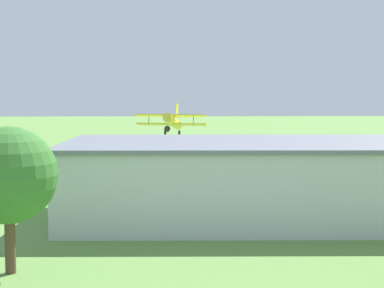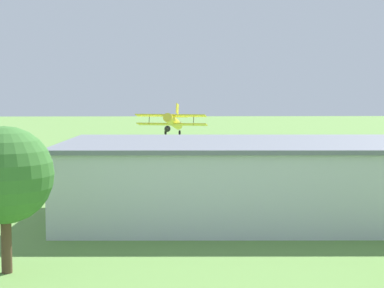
# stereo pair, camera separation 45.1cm
# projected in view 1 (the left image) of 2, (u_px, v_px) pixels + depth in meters

# --- Properties ---
(ground_plane) EXTENTS (400.00, 400.00, 0.00)m
(ground_plane) POSITION_uv_depth(u_px,v_px,m) (199.00, 172.00, 80.73)
(ground_plane) COLOR #608C42
(hangar) EXTENTS (29.88, 17.43, 6.40)m
(hangar) POSITION_uv_depth(u_px,v_px,m) (243.00, 179.00, 50.77)
(hangar) COLOR silver
(hangar) RESTS_ON ground_plane
(biplane) EXTENTS (9.44, 6.70, 4.13)m
(biplane) POSITION_uv_depth(u_px,v_px,m) (172.00, 121.00, 79.65)
(biplane) COLOR yellow
(car_silver) EXTENTS (2.09, 4.72, 1.54)m
(car_silver) POSITION_uv_depth(u_px,v_px,m) (347.00, 182.00, 66.35)
(car_silver) COLOR #B7B7BC
(car_silver) RESTS_ON ground_plane
(car_yellow) EXTENTS (2.15, 4.20, 1.61)m
(car_yellow) POSITION_uv_depth(u_px,v_px,m) (138.00, 182.00, 66.03)
(car_yellow) COLOR gold
(car_yellow) RESTS_ON ground_plane
(car_white) EXTENTS (2.39, 4.31, 1.64)m
(car_white) POSITION_uv_depth(u_px,v_px,m) (66.00, 184.00, 64.44)
(car_white) COLOR white
(car_white) RESTS_ON ground_plane
(car_red) EXTENTS (2.06, 4.03, 1.58)m
(car_red) POSITION_uv_depth(u_px,v_px,m) (6.00, 183.00, 65.22)
(car_red) COLOR red
(car_red) RESTS_ON ground_plane
(person_by_parked_cars) EXTENTS (0.49, 0.49, 1.60)m
(person_by_parked_cars) POSITION_uv_depth(u_px,v_px,m) (332.00, 178.00, 69.33)
(person_by_parked_cars) COLOR navy
(person_by_parked_cars) RESTS_ON ground_plane
(person_beside_truck) EXTENTS (0.52, 0.52, 1.55)m
(person_beside_truck) POSITION_uv_depth(u_px,v_px,m) (300.00, 177.00, 70.03)
(person_beside_truck) COLOR #B23333
(person_beside_truck) RESTS_ON ground_plane
(tree_near_perimeter_road) EXTENTS (5.58, 5.58, 8.49)m
(tree_near_perimeter_road) POSITION_uv_depth(u_px,v_px,m) (8.00, 176.00, 34.79)
(tree_near_perimeter_road) COLOR brown
(tree_near_perimeter_road) RESTS_ON ground_plane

